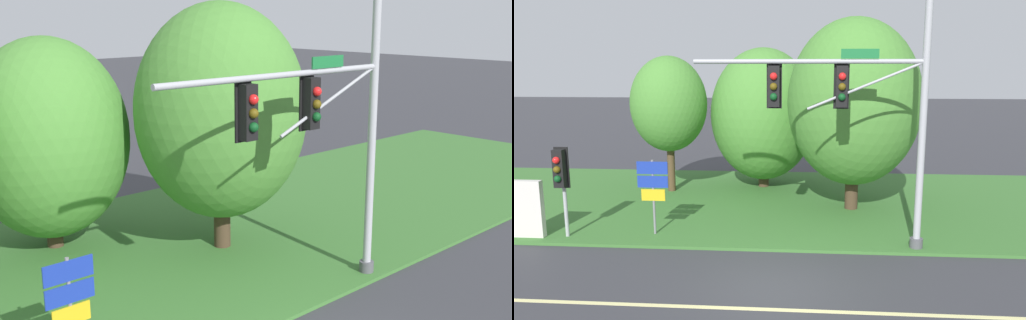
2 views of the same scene
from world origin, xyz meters
TOP-DOWN VIEW (x-y plane):
  - grass_verge at (0.00, 8.25)m, footprint 48.00×11.50m
  - traffic_signal_mast at (2.30, 2.97)m, footprint 7.04×0.49m
  - route_sign_post at (-4.34, 3.63)m, footprint 1.03×0.08m
  - tree_left_of_mast at (-1.31, 10.72)m, footprint 4.82×4.82m
  - tree_behind_signpost at (2.47, 7.24)m, footprint 5.09×5.09m

SIDE VIEW (x-z plane):
  - grass_verge at x=0.00m, z-range 0.00..0.10m
  - route_sign_post at x=-4.34m, z-range 0.50..3.02m
  - tree_left_of_mast at x=-1.31m, z-range 0.28..6.66m
  - tree_behind_signpost at x=2.47m, z-range 0.59..7.96m
  - traffic_signal_mast at x=2.30m, z-range 0.65..8.30m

